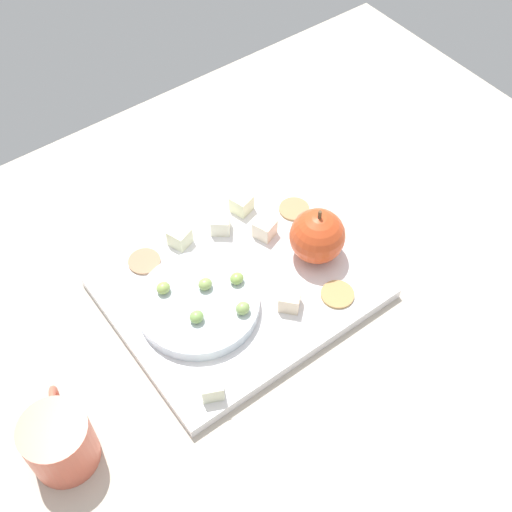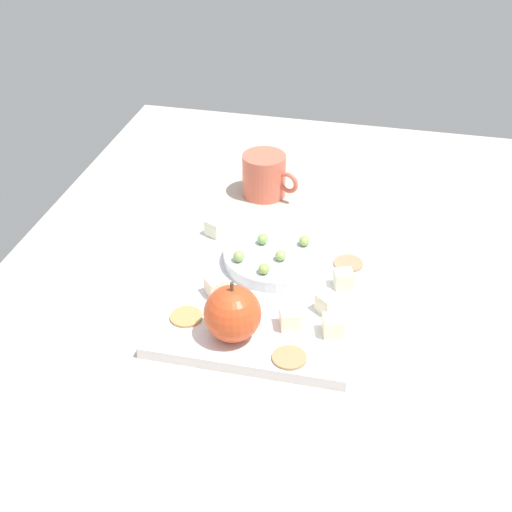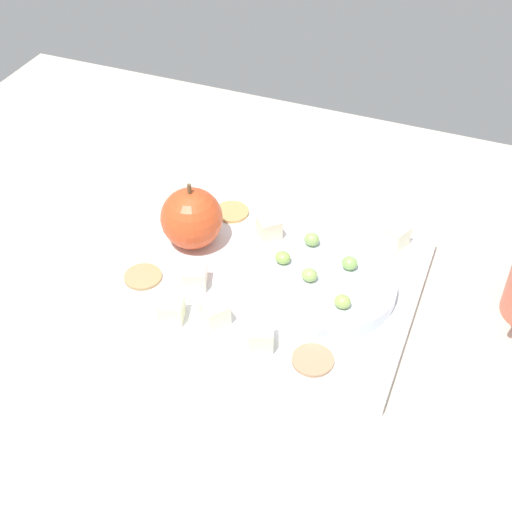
% 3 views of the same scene
% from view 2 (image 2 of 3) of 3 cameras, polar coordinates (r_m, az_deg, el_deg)
% --- Properties ---
extents(table, '(1.27, 0.86, 0.04)m').
position_cam_2_polar(table, '(1.09, 0.95, -3.70)').
color(table, '#BEB2A0').
rests_on(table, ground).
extents(platter, '(0.34, 0.28, 0.02)m').
position_cam_2_polar(platter, '(1.07, 0.68, -2.83)').
color(platter, white).
rests_on(platter, table).
extents(serving_dish, '(0.16, 0.16, 0.02)m').
position_cam_2_polar(serving_dish, '(1.11, 1.61, -0.08)').
color(serving_dish, silver).
rests_on(serving_dish, platter).
extents(apple_whole, '(0.08, 0.08, 0.08)m').
position_cam_2_polar(apple_whole, '(0.95, -1.86, -4.56)').
color(apple_whole, '#D54922').
rests_on(apple_whole, platter).
extents(apple_stem, '(0.01, 0.00, 0.01)m').
position_cam_2_polar(apple_stem, '(0.92, -1.92, -2.41)').
color(apple_stem, brown).
rests_on(apple_stem, apple_whole).
extents(cheese_cube_0, '(0.04, 0.04, 0.03)m').
position_cam_2_polar(cheese_cube_0, '(1.01, 5.68, -3.73)').
color(cheese_cube_0, '#EEE9C9').
rests_on(cheese_cube_0, platter).
extents(cheese_cube_1, '(0.04, 0.04, 0.03)m').
position_cam_2_polar(cheese_cube_1, '(1.04, -3.18, -2.42)').
color(cheese_cube_1, '#F9E1BD').
rests_on(cheese_cube_1, platter).
extents(cheese_cube_2, '(0.03, 0.03, 0.03)m').
position_cam_2_polar(cheese_cube_2, '(1.06, 6.91, -1.86)').
color(cheese_cube_2, '#EBEFBF').
rests_on(cheese_cube_2, platter).
extents(cheese_cube_3, '(0.03, 0.03, 0.03)m').
position_cam_2_polar(cheese_cube_3, '(0.98, 6.07, -5.50)').
color(cheese_cube_3, '#F2F4C0').
rests_on(cheese_cube_3, platter).
extents(cheese_cube_4, '(0.03, 0.03, 0.03)m').
position_cam_2_polar(cheese_cube_4, '(0.98, 2.69, -4.98)').
color(cheese_cube_4, '#F9E7C7').
rests_on(cheese_cube_4, platter).
extents(cheese_cube_5, '(0.04, 0.04, 0.03)m').
position_cam_2_polar(cheese_cube_5, '(1.17, -3.19, 2.25)').
color(cheese_cube_5, '#EAEECB').
rests_on(cheese_cube_5, platter).
extents(cracker_0, '(0.05, 0.05, 0.00)m').
position_cam_2_polar(cracker_0, '(1.01, -5.52, -4.80)').
color(cracker_0, tan).
rests_on(cracker_0, platter).
extents(cracker_1, '(0.05, 0.05, 0.00)m').
position_cam_2_polar(cracker_1, '(0.94, 2.64, -8.01)').
color(cracker_1, tan).
rests_on(cracker_1, platter).
extents(cracker_2, '(0.05, 0.05, 0.00)m').
position_cam_2_polar(cracker_2, '(1.12, 7.29, -0.58)').
color(cracker_2, tan).
rests_on(cracker_2, platter).
extents(grape_0, '(0.02, 0.02, 0.02)m').
position_cam_2_polar(grape_0, '(1.08, -1.37, -0.02)').
color(grape_0, '#90B15E').
rests_on(grape_0, serving_dish).
extents(grape_1, '(0.02, 0.02, 0.02)m').
position_cam_2_polar(grape_1, '(1.05, 0.67, -0.92)').
color(grape_1, '#90B354').
rests_on(grape_1, serving_dish).
extents(grape_2, '(0.02, 0.02, 0.02)m').
position_cam_2_polar(grape_2, '(1.12, 0.54, 1.35)').
color(grape_2, '#88B35A').
rests_on(grape_2, serving_dish).
extents(grape_3, '(0.02, 0.02, 0.02)m').
position_cam_2_polar(grape_3, '(1.08, 1.97, 0.05)').
color(grape_3, '#95B15E').
rests_on(grape_3, serving_dish).
extents(grape_4, '(0.02, 0.02, 0.02)m').
position_cam_2_polar(grape_4, '(1.12, 3.83, 1.21)').
color(grape_4, '#97B358').
rests_on(grape_4, serving_dish).
extents(cup, '(0.08, 0.11, 0.08)m').
position_cam_2_polar(cup, '(1.31, 0.68, 6.38)').
color(cup, '#DC654C').
rests_on(cup, table).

